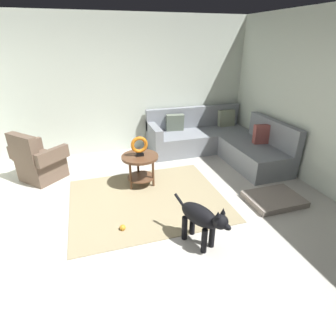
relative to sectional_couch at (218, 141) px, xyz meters
name	(u,v)px	position (x,y,z in m)	size (l,w,h in m)	color
ground_plane	(149,233)	(-1.99, -2.01, -0.34)	(6.00, 6.00, 0.10)	beige
wall_back	(113,87)	(-1.99, 0.93, 1.06)	(6.00, 0.12, 2.70)	silver
area_rug	(148,199)	(-1.84, -1.31, -0.29)	(2.30, 1.90, 0.01)	tan
sectional_couch	(218,141)	(0.00, 0.00, 0.00)	(2.20, 2.25, 0.88)	gray
armchair	(39,162)	(-3.47, -0.10, 0.03)	(0.98, 0.99, 0.88)	brown
side_table	(140,163)	(-1.84, -0.83, 0.12)	(0.60, 0.60, 0.54)	brown
torus_sculpture	(139,146)	(-1.84, -0.83, 0.42)	(0.28, 0.08, 0.33)	black
dog_bed_mat	(274,199)	(-0.01, -1.93, -0.25)	(0.80, 0.60, 0.09)	gray
dog	(202,218)	(-1.46, -2.46, 0.09)	(0.43, 0.79, 0.63)	black
dog_toy_ball	(123,228)	(-2.32, -1.92, -0.25)	(0.08, 0.08, 0.08)	orange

